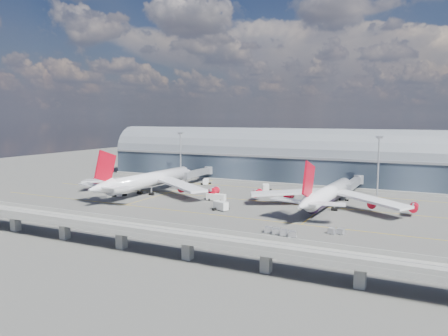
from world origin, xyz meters
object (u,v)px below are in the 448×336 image
at_px(service_truck_2, 216,197).
at_px(service_truck_1, 221,206).
at_px(service_truck_5, 206,182).
at_px(airliner_left, 148,180).
at_px(floodlight_mast_right, 378,164).
at_px(cargo_train_2, 336,231).
at_px(floodlight_mast_left, 181,155).
at_px(service_truck_0, 120,193).
at_px(cargo_train_0, 206,234).
at_px(service_truck_4, 266,188).
at_px(cargo_train_1, 280,232).
at_px(airliner_right, 328,195).

bearing_deg(service_truck_2, service_truck_1, -146.81).
bearing_deg(service_truck_5, airliner_left, -126.72).
distance_m(floodlight_mast_right, cargo_train_2, 72.96).
bearing_deg(service_truck_5, floodlight_mast_left, 140.49).
bearing_deg(service_truck_0, cargo_train_0, -67.63).
relative_size(service_truck_1, cargo_train_2, 1.22).
bearing_deg(service_truck_0, service_truck_4, 0.76).
height_order(service_truck_5, cargo_train_1, service_truck_5).
distance_m(service_truck_2, service_truck_4, 31.29).
xyz_separation_m(airliner_right, service_truck_2, (-44.17, -4.63, -3.79)).
distance_m(service_truck_5, cargo_train_1, 97.64).
bearing_deg(airliner_right, floodlight_mast_left, 159.25).
distance_m(service_truck_0, service_truck_4, 65.06).
xyz_separation_m(airliner_right, cargo_train_1, (-4.04, -42.33, -4.38)).
bearing_deg(floodlight_mast_right, airliner_left, -155.55).
height_order(service_truck_1, cargo_train_2, service_truck_1).
bearing_deg(service_truck_2, airliner_right, -83.30).
relative_size(airliner_left, service_truck_4, 11.30).
height_order(service_truck_0, service_truck_5, service_truck_5).
bearing_deg(service_truck_5, cargo_train_2, -60.54).
bearing_deg(floodlight_mast_left, service_truck_1, -47.54).
relative_size(floodlight_mast_left, service_truck_2, 3.19).
height_order(floodlight_mast_left, service_truck_4, floodlight_mast_left).
xyz_separation_m(floodlight_mast_left, service_truck_2, (42.86, -42.15, -12.12)).
height_order(service_truck_1, service_truck_5, service_truck_1).
relative_size(service_truck_4, cargo_train_0, 0.88).
bearing_deg(floodlight_mast_right, floodlight_mast_left, 180.00).
bearing_deg(cargo_train_0, cargo_train_2, -40.06).
relative_size(airliner_right, service_truck_1, 10.28).
relative_size(airliner_right, cargo_train_2, 12.59).
height_order(airliner_right, cargo_train_1, airliner_right).
xyz_separation_m(service_truck_1, cargo_train_2, (44.61, -14.23, -0.80)).
height_order(floodlight_mast_right, service_truck_0, floodlight_mast_right).
height_order(floodlight_mast_left, cargo_train_0, floodlight_mast_left).
height_order(floodlight_mast_left, service_truck_5, floodlight_mast_left).
relative_size(service_truck_2, cargo_train_0, 1.12).
bearing_deg(cargo_train_2, service_truck_0, 93.41).
relative_size(airliner_left, cargo_train_1, 6.63).
relative_size(service_truck_4, cargo_train_1, 0.59).
bearing_deg(airliner_left, cargo_train_2, -17.49).
bearing_deg(cargo_train_0, service_truck_5, 47.57).
height_order(floodlight_mast_left, cargo_train_2, floodlight_mast_left).
bearing_deg(airliner_left, cargo_train_1, -25.91).
distance_m(floodlight_mast_right, service_truck_4, 49.90).
bearing_deg(cargo_train_1, service_truck_1, 40.47).
relative_size(airliner_right, service_truck_5, 10.17).
distance_m(floodlight_mast_right, airliner_right, 40.56).
bearing_deg(cargo_train_1, service_truck_0, 57.55).
xyz_separation_m(service_truck_5, cargo_train_0, (46.03, -84.86, -0.64)).
height_order(airliner_left, airliner_right, airliner_left).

